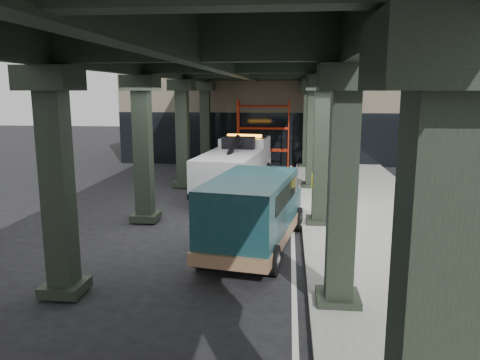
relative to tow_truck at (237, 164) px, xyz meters
The scene contains 8 objects.
ground 7.62m from the tow_truck, 83.93° to the right, with size 90.00×90.00×0.00m, color black.
sidewalk 7.71m from the tow_truck, 45.97° to the right, with size 5.00×40.00×0.15m, color gray.
lane_stripe 6.14m from the tow_truck, 65.51° to the right, with size 0.12×38.00×0.01m, color silver.
viaduct 6.92m from the tow_truck, 85.88° to the right, with size 7.40×32.00×6.40m.
building 13.12m from the tow_truck, 77.42° to the left, with size 22.00×10.00×8.00m, color #C6B793.
scaffolding 7.26m from the tow_truck, 83.67° to the left, with size 3.08×0.88×4.00m.
tow_truck is the anchor object (origin of this frame).
towed_van 8.16m from the tow_truck, 80.52° to the right, with size 2.89×5.59×2.16m.
Camera 1 is at (1.50, -13.35, 4.50)m, focal length 35.00 mm.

